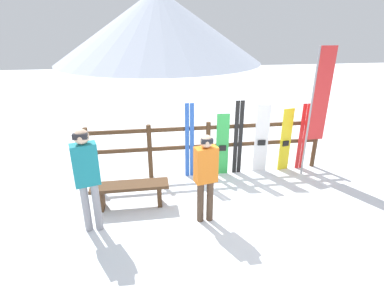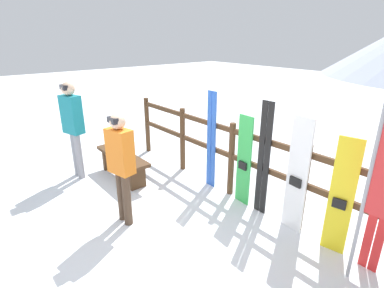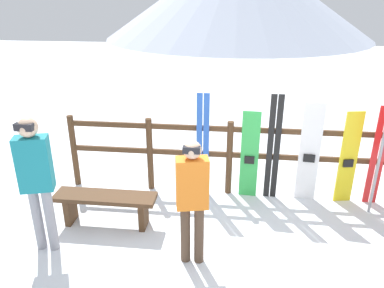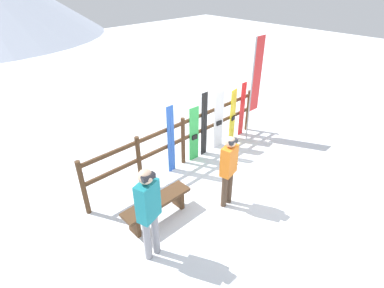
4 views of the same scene
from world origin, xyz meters
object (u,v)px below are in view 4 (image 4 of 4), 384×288
object	(u,v)px
ski_pair_red	(242,109)
rental_flag	(255,81)
snowboard_yellow	(233,115)
bench	(157,205)
ski_pair_blue	(171,140)
snowboard_white	(219,120)
ski_pair_black	(204,125)
person_orange	(229,166)
person_teal	(149,208)
snowboard_green	(194,134)

from	to	relation	value
ski_pair_red	rental_flag	bearing A→B (deg)	-81.31
snowboard_yellow	bench	bearing A→B (deg)	-163.31
bench	rental_flag	bearing A→B (deg)	10.86
ski_pair_blue	snowboard_white	size ratio (longest dim) A/B	1.06
ski_pair_black	snowboard_yellow	xyz separation A→B (m)	(1.12, -0.00, -0.11)
snowboard_white	rental_flag	bearing A→B (deg)	-15.43
person_orange	ski_pair_black	size ratio (longest dim) A/B	0.94
ski_pair_blue	snowboard_white	xyz separation A→B (m)	(1.63, -0.00, -0.05)
person_orange	ski_pair_red	xyz separation A→B (m)	(2.59, 1.68, -0.15)
person_teal	bench	bearing A→B (deg)	45.93
snowboard_white	rental_flag	distance (m)	1.39
bench	rental_flag	xyz separation A→B (m)	(3.92, 0.75, 1.32)
snowboard_green	snowboard_white	bearing A→B (deg)	0.01
person_orange	snowboard_green	xyz separation A→B (m)	(0.70, 1.67, -0.23)
ski_pair_black	snowboard_white	world-z (taller)	ski_pair_black
person_teal	rental_flag	distance (m)	4.75
person_orange	snowboard_white	bearing A→B (deg)	46.29
snowboard_white	rental_flag	xyz separation A→B (m)	(1.04, -0.29, 0.88)
person_orange	ski_pair_red	bearing A→B (deg)	32.87
ski_pair_black	ski_pair_red	xyz separation A→B (m)	(1.54, 0.00, -0.06)
bench	person_orange	xyz separation A→B (m)	(1.28, -0.63, 0.59)
bench	ski_pair_blue	distance (m)	1.70
snowboard_white	snowboard_yellow	bearing A→B (deg)	-0.01
person_orange	ski_pair_blue	distance (m)	1.68
bench	ski_pair_red	size ratio (longest dim) A/B	0.90
snowboard_green	rental_flag	xyz separation A→B (m)	(1.93, -0.29, 0.97)
person_teal	snowboard_yellow	bearing A→B (deg)	22.08
ski_pair_blue	snowboard_yellow	xyz separation A→B (m)	(2.21, -0.00, -0.11)
snowboard_green	ski_pair_red	bearing A→B (deg)	0.11
person_teal	person_orange	size ratio (longest dim) A/B	1.12
ski_pair_blue	snowboard_yellow	bearing A→B (deg)	-0.09
snowboard_yellow	ski_pair_red	size ratio (longest dim) A/B	0.94
person_teal	rental_flag	size ratio (longest dim) A/B	0.63
snowboard_white	snowboard_yellow	distance (m)	0.59
person_teal	snowboard_green	world-z (taller)	person_teal
ski_pair_black	bench	bearing A→B (deg)	-156.00
bench	snowboard_yellow	distance (m)	3.64
ski_pair_blue	person_teal	bearing A→B (deg)	-138.19
ski_pair_blue	snowboard_white	bearing A→B (deg)	-0.12
bench	snowboard_green	bearing A→B (deg)	27.59
person_teal	ski_pair_black	distance (m)	3.37
snowboard_yellow	snowboard_green	bearing A→B (deg)	-180.00
snowboard_white	ski_pair_red	distance (m)	1.00
bench	snowboard_yellow	bearing A→B (deg)	16.69
snowboard_yellow	ski_pair_black	bearing A→B (deg)	179.82
rental_flag	bench	bearing A→B (deg)	-169.14
person_orange	ski_pair_blue	size ratio (longest dim) A/B	0.95
snowboard_white	snowboard_yellow	world-z (taller)	snowboard_white
ski_pair_black	snowboard_yellow	distance (m)	1.13
snowboard_yellow	rental_flag	world-z (taller)	rental_flag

